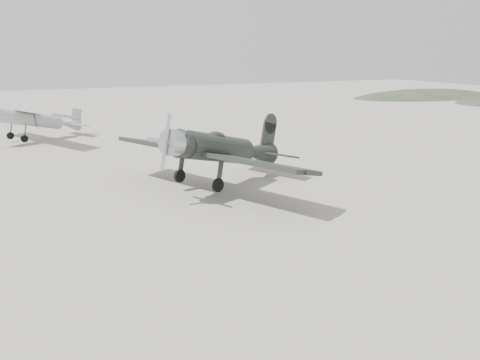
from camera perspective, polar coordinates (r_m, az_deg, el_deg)
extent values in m
plane|color=gray|center=(19.82, 0.41, -4.97)|extent=(160.00, 160.00, 0.00)
ellipsoid|color=#2B3728|center=(81.32, 21.73, 9.43)|extent=(32.00, 16.00, 5.20)
cylinder|color=black|center=(23.85, -2.75, 3.78)|extent=(4.49, 3.15, 1.38)
cone|color=black|center=(26.27, 2.07, 4.98)|extent=(2.86, 2.28, 1.28)
cylinder|color=silver|center=(21.79, -8.10, 2.53)|extent=(1.33, 1.49, 1.22)
cone|color=silver|center=(21.41, -9.27, 2.26)|extent=(0.55, 0.65, 0.55)
cube|color=silver|center=(21.45, -9.13, 2.29)|extent=(0.13, 0.18, 2.56)
ellipsoid|color=black|center=(23.59, -3.09, 5.16)|extent=(1.27, 1.08, 0.45)
cube|color=black|center=(23.43, -3.88, 2.69)|extent=(7.07, 11.51, 0.22)
cube|color=black|center=(26.88, 3.11, 5.31)|extent=(2.80, 4.19, 0.10)
cube|color=black|center=(26.86, 3.32, 7.10)|extent=(1.10, 0.61, 1.77)
cylinder|color=black|center=(22.61, -2.07, -1.28)|extent=(0.67, 0.44, 0.67)
cylinder|color=black|center=(24.41, -6.72, -0.13)|extent=(0.67, 0.44, 0.67)
cylinder|color=#333333|center=(22.43, -2.09, 0.33)|extent=(0.14, 0.14, 1.38)
cylinder|color=#333333|center=(24.24, -6.76, 1.38)|extent=(0.14, 0.14, 1.38)
cylinder|color=black|center=(27.16, 3.40, 4.39)|extent=(0.23, 0.17, 0.22)
cylinder|color=gray|center=(40.58, -24.31, 6.81)|extent=(5.12, 3.40, 1.10)
cone|color=gray|center=(42.29, -20.11, 7.52)|extent=(2.06, 1.72, 1.00)
cube|color=gray|center=(40.33, -24.91, 7.59)|extent=(6.81, 10.63, 0.18)
cube|color=gray|center=(42.54, -19.54, 7.68)|extent=(2.38, 3.43, 0.08)
cube|color=gray|center=(42.52, -19.50, 8.57)|extent=(0.83, 0.49, 1.30)
cylinder|color=black|center=(39.47, -24.34, 4.35)|extent=(0.56, 0.38, 0.56)
cylinder|color=black|center=(41.42, -25.77, 4.65)|extent=(0.56, 0.38, 0.56)
cylinder|color=#333333|center=(39.38, -24.43, 5.16)|extent=(0.12, 0.12, 1.20)
cylinder|color=#333333|center=(41.33, -25.86, 5.42)|extent=(0.12, 0.12, 1.20)
cylinder|color=black|center=(42.69, -19.27, 7.26)|extent=(0.19, 0.15, 0.18)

